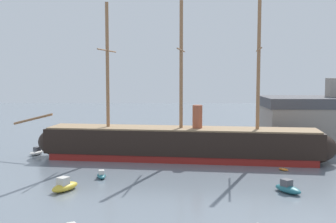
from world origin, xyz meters
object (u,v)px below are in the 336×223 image
(tall_ship, at_px, (181,143))
(dinghy_alongside_stern, at_px, (283,169))
(motorboat_mid_right, at_px, (288,188))
(motorboat_alongside_bow, at_px, (101,175))
(motorboat_mid_left, at_px, (65,186))
(motorboat_distant_centre, at_px, (189,144))
(motorboat_far_left, at_px, (36,152))

(tall_ship, xyz_separation_m, dinghy_alongside_stern, (17.28, -8.83, -3.03))
(motorboat_mid_right, height_order, motorboat_alongside_bow, motorboat_mid_right)
(motorboat_mid_right, bearing_deg, tall_ship, 122.87)
(motorboat_mid_right, relative_size, dinghy_alongside_stern, 2.34)
(tall_ship, distance_m, dinghy_alongside_stern, 19.64)
(motorboat_mid_left, distance_m, motorboat_distant_centre, 40.76)
(motorboat_mid_right, distance_m, motorboat_alongside_bow, 28.38)
(motorboat_mid_left, bearing_deg, motorboat_far_left, 115.18)
(dinghy_alongside_stern, distance_m, motorboat_far_left, 48.26)
(motorboat_mid_left, height_order, motorboat_far_left, motorboat_mid_left)
(motorboat_mid_right, bearing_deg, dinghy_alongside_stern, 78.18)
(motorboat_far_left, bearing_deg, dinghy_alongside_stern, -16.01)
(motorboat_mid_left, relative_size, motorboat_distant_centre, 1.25)
(motorboat_alongside_bow, xyz_separation_m, dinghy_alongside_stern, (30.07, 5.56, -0.24))
(motorboat_mid_left, bearing_deg, motorboat_distant_centre, 62.49)
(tall_ship, xyz_separation_m, motorboat_mid_left, (-16.75, -21.82, -2.54))
(motorboat_mid_left, xyz_separation_m, dinghy_alongside_stern, (34.03, 12.99, -0.49))
(dinghy_alongside_stern, xyz_separation_m, motorboat_far_left, (-46.39, 13.31, 0.34))
(tall_ship, distance_m, motorboat_mid_right, 26.75)
(motorboat_mid_left, bearing_deg, motorboat_alongside_bow, 61.98)
(motorboat_alongside_bow, bearing_deg, motorboat_mid_left, -118.02)
(tall_ship, bearing_deg, motorboat_distant_centre, 81.74)
(dinghy_alongside_stern, bearing_deg, motorboat_alongside_bow, -169.52)
(dinghy_alongside_stern, height_order, motorboat_far_left, motorboat_far_left)
(tall_ship, height_order, motorboat_alongside_bow, tall_ship)
(motorboat_mid_right, relative_size, motorboat_alongside_bow, 1.40)
(dinghy_alongside_stern, bearing_deg, motorboat_mid_right, -101.82)
(motorboat_mid_right, bearing_deg, motorboat_mid_left, 179.01)
(motorboat_alongside_bow, bearing_deg, motorboat_far_left, 130.84)
(motorboat_alongside_bow, relative_size, motorboat_distant_centre, 0.81)
(motorboat_mid_left, relative_size, dinghy_alongside_stern, 2.58)
(dinghy_alongside_stern, bearing_deg, motorboat_far_left, 163.99)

